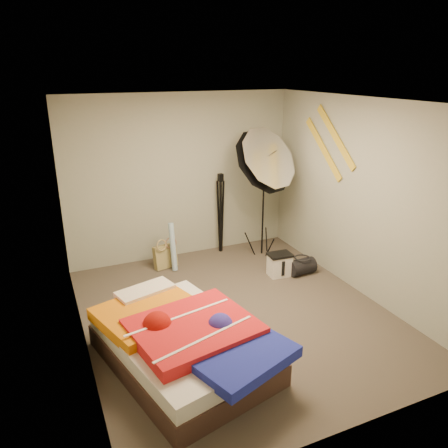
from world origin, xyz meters
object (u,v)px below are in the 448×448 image
wrapping_roll (173,247)px  bed (183,341)px  camera_case (279,265)px  photo_umbrella (263,162)px  duffel_bag (302,266)px  camera_tripod (221,208)px  tote_bag (165,256)px

wrapping_roll → bed: wrapping_roll is taller
wrapping_roll → camera_case: 1.57m
photo_umbrella → bed: bearing=-134.4°
duffel_bag → camera_tripod: bearing=117.4°
camera_case → bed: bearing=-141.3°
wrapping_roll → duffel_bag: bearing=-28.7°
tote_bag → bed: bed is taller
camera_case → duffel_bag: camera_case is taller
bed → photo_umbrella: (1.92, 1.96, 1.26)m
tote_bag → duffel_bag: size_ratio=0.92×
bed → camera_tripod: camera_tripod is taller
photo_umbrella → tote_bag: bearing=168.4°
bed → duffel_bag: bearing=29.3°
photo_umbrella → camera_tripod: size_ratio=1.66×
tote_bag → photo_umbrella: 2.00m
tote_bag → photo_umbrella: (1.44, -0.30, 1.35)m
duffel_bag → camera_tripod: camera_tripod is taller
tote_bag → duffel_bag: tote_bag is taller
camera_case → photo_umbrella: 1.51m
camera_case → duffel_bag: (0.32, -0.09, -0.04)m
camera_case → photo_umbrella: size_ratio=0.14×
camera_case → camera_tripod: bearing=113.8°
photo_umbrella → duffel_bag: bearing=-67.2°
camera_case → bed: (-1.90, -1.34, 0.11)m
camera_case → camera_tripod: camera_tripod is taller
camera_case → photo_umbrella: bearing=91.9°
tote_bag → camera_case: size_ratio=1.13×
duffel_bag → camera_tripod: size_ratio=0.29×
tote_bag → wrapping_roll: bearing=-62.2°
wrapping_roll → bed: bearing=-104.9°
tote_bag → bed: 2.31m
tote_bag → wrapping_roll: size_ratio=0.49×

